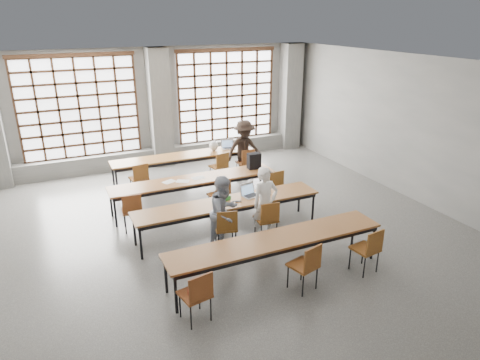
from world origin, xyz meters
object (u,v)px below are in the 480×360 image
at_px(chair_front_left, 226,225).
at_px(mouse, 269,194).
at_px(chair_mid_centre, 221,193).
at_px(phone, 238,201).
at_px(backpack, 254,161).
at_px(chair_back_left, 140,176).
at_px(chair_mid_right, 274,183).
at_px(laptop_front, 249,193).
at_px(desk_row_a, 184,157).
at_px(desk_row_b, 194,181).
at_px(student_female, 224,212).
at_px(red_pouch, 195,291).
at_px(desk_row_d, 277,242).
at_px(student_back, 244,149).
at_px(chair_back_mid, 220,164).
at_px(plastic_bag, 214,146).
at_px(student_male, 265,204).
at_px(chair_front_right, 268,217).
at_px(chair_back_right, 246,160).
at_px(laptop_back, 228,146).
at_px(chair_near_right, 369,246).
at_px(chair_near_mid, 307,263).
at_px(chair_mid_left, 132,208).
at_px(chair_near_left, 197,292).
at_px(desk_row_c, 228,204).

xyz_separation_m(chair_front_left, mouse, (1.27, 0.61, 0.21)).
distance_m(chair_mid_centre, phone, 1.05).
xyz_separation_m(mouse, backpack, (0.44, 1.63, 0.18)).
relative_size(chair_back_left, chair_mid_right, 1.00).
xyz_separation_m(chair_mid_right, laptop_front, (-1.06, -0.82, 0.25)).
xyz_separation_m(desk_row_a, desk_row_b, (-0.34, -1.86, 0.00)).
bearing_deg(student_female, red_pouch, -151.92).
height_order(chair_back_left, mouse, chair_back_left).
bearing_deg(chair_front_left, desk_row_d, -68.35).
xyz_separation_m(desk_row_d, student_back, (1.58, 4.71, 0.16)).
height_order(desk_row_a, phone, phone).
xyz_separation_m(student_female, mouse, (1.25, 0.48, -0.00)).
height_order(chair_back_mid, backpack, backpack).
height_order(chair_front_left, plastic_bag, plastic_bag).
bearing_deg(chair_back_mid, student_male, -95.94).
distance_m(chair_front_right, mouse, 0.74).
xyz_separation_m(desk_row_b, chair_mid_centre, (0.41, -0.63, -0.13)).
bearing_deg(desk_row_d, chair_front_left, 111.65).
relative_size(laptop_front, red_pouch, 2.09).
height_order(chair_back_right, laptop_back, laptop_back).
bearing_deg(student_female, chair_near_right, -72.29).
bearing_deg(chair_near_mid, chair_near_right, -0.09).
height_order(chair_back_left, backpack, backpack).
distance_m(chair_mid_left, student_male, 2.82).
bearing_deg(student_back, chair_mid_centre, -129.60).
relative_size(chair_back_right, chair_near_mid, 1.00).
relative_size(chair_front_left, phone, 6.77).
bearing_deg(chair_mid_right, desk_row_d, -117.92).
height_order(chair_near_right, student_male, student_male).
distance_m(chair_front_left, chair_near_left, 2.17).
bearing_deg(chair_front_right, laptop_front, 94.39).
distance_m(desk_row_a, student_back, 1.68).
height_order(chair_near_right, backpack, backpack).
relative_size(chair_back_right, chair_front_right, 1.00).
height_order(desk_row_b, plastic_bag, plastic_bag).
distance_m(chair_near_mid, plastic_bag, 5.94).
relative_size(chair_back_mid, plastic_bag, 3.08).
bearing_deg(chair_mid_right, chair_back_mid, 109.32).
height_order(desk_row_c, chair_back_right, chair_back_right).
height_order(desk_row_c, chair_mid_right, chair_mid_right).
height_order(chair_back_mid, laptop_back, laptop_back).
xyz_separation_m(desk_row_c, student_back, (1.73, 2.92, 0.16)).
bearing_deg(backpack, chair_near_mid, -101.37).
relative_size(chair_mid_left, chair_front_left, 1.00).
distance_m(chair_near_left, student_back, 6.27).
bearing_deg(chair_near_right, chair_near_left, 179.99).
xyz_separation_m(desk_row_a, student_female, (-0.43, -3.92, 0.09)).
distance_m(student_back, red_pouch, 6.21).
bearing_deg(mouse, chair_near_right, -73.59).
bearing_deg(chair_front_right, plastic_bag, 83.95).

